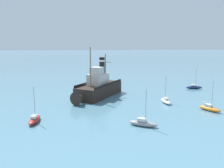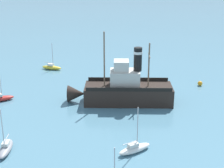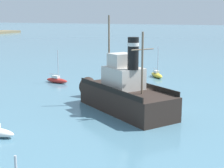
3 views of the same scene
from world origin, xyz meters
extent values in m
plane|color=teal|center=(0.00, 0.00, 0.00)|extent=(600.00, 600.00, 0.00)
cube|color=#2D231E|center=(-1.94, 2.62, 1.20)|extent=(10.24, 12.46, 2.40)
cone|color=#2D231E|center=(1.99, 8.65, 1.20)|extent=(3.28, 3.29, 2.35)
cube|color=beige|center=(-1.67, 3.04, 3.50)|extent=(4.70, 4.99, 2.20)
cube|color=beige|center=(-1.40, 3.46, 5.30)|extent=(2.94, 2.88, 1.40)
cylinder|color=black|center=(-2.60, 1.62, 6.20)|extent=(1.10, 1.10, 3.20)
cylinder|color=silver|center=(-2.60, 1.62, 7.10)|extent=(1.16, 1.16, 0.35)
cylinder|color=#75604C|center=(-0.14, 5.39, 6.15)|extent=(0.20, 0.20, 7.50)
cylinder|color=#75604C|center=(-3.42, 0.36, 5.40)|extent=(0.20, 0.20, 6.00)
cylinder|color=#75604C|center=(-3.42, 0.36, 6.72)|extent=(2.24, 1.52, 0.12)
cube|color=black|center=(-3.75, 3.80, 2.65)|extent=(6.33, 9.62, 0.50)
cube|color=black|center=(-0.14, 1.44, 2.65)|extent=(6.33, 9.62, 0.50)
ellipsoid|color=gold|center=(18.43, 5.51, 0.35)|extent=(3.64, 3.26, 0.70)
cube|color=silver|center=(18.58, 5.64, 0.88)|extent=(1.26, 1.19, 0.36)
cylinder|color=#B7B7BC|center=(18.19, 5.32, 2.80)|extent=(0.10, 0.10, 4.20)
cylinder|color=#B7B7BC|center=(18.89, 5.89, 1.25)|extent=(1.44, 1.20, 0.08)
ellipsoid|color=#B22823|center=(7.93, 17.68, 0.35)|extent=(1.55, 3.90, 0.70)
cube|color=silver|center=(7.96, 17.88, 0.88)|extent=(0.77, 1.17, 0.36)
cylinder|color=#B7B7BC|center=(7.90, 17.38, 2.80)|extent=(0.10, 0.10, 4.20)
cylinder|color=#B7B7BC|center=(8.00, 18.27, 1.25)|extent=(0.29, 1.80, 0.08)
camera|label=1|loc=(1.25, 49.58, 10.72)|focal=38.00mm
camera|label=2|loc=(-38.31, 28.11, 18.21)|focal=55.00mm
camera|label=3|loc=(-34.16, -10.41, 10.00)|focal=55.00mm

